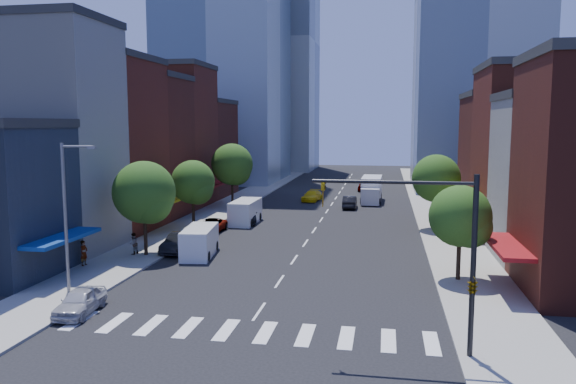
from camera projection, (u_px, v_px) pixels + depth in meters
The scene contains 31 objects.
ground at pixel (259, 312), 30.84m from camera, with size 220.00×220.00×0.00m, color black.
sidewalk_left at pixel (233, 203), 72.07m from camera, with size 5.00×120.00×0.15m, color gray.
sidewalk_right at pixel (433, 208), 67.81m from camera, with size 5.00×120.00×0.15m, color gray.
crosswalk at pixel (246, 331), 27.90m from camera, with size 19.00×3.00×0.01m, color silver.
bldg_left_1 at pixel (37, 139), 45.06m from camera, with size 12.00×8.00×18.00m, color #B7B3A9.
bldg_left_2 at pixel (92, 147), 53.49m from camera, with size 12.00×9.00×16.00m, color maroon.
bldg_left_3 at pixel (131, 149), 61.86m from camera, with size 12.00×8.00×15.00m, color #4F1C13.
bldg_left_4 at pixel (161, 138), 70.05m from camera, with size 12.00×9.00×17.00m, color maroon.
bldg_left_5 at pixel (188, 150), 79.58m from camera, with size 12.00×10.00×13.00m, color #4F1C13.
bldg_right_2 at pixel (549, 155), 49.81m from camera, with size 12.00×10.00×15.00m, color maroon.
bldg_right_3 at pixel (522, 159), 59.71m from camera, with size 12.00×10.00×13.00m, color #4F1C13.
tower_far_w at pixel (274, 42), 123.39m from camera, with size 18.00×18.00×56.00m, color #9EA5AD.
traffic_signal at pixel (460, 266), 24.23m from camera, with size 7.24×2.24×8.00m.
streetlight at pixel (68, 209), 33.18m from camera, with size 2.25×0.25×9.00m.
tree_left_near at pixel (146, 195), 42.86m from camera, with size 4.80×4.80×7.30m.
tree_left_mid at pixel (194, 184), 53.66m from camera, with size 4.20×4.20×6.65m.
tree_left_far at pixel (233, 166), 67.26m from camera, with size 5.00×5.00×7.75m.
tree_right_near at pixel (463, 219), 36.09m from camera, with size 4.00×4.00×6.20m.
tree_right_far at pixel (438, 180), 53.60m from camera, with size 4.60×4.60×7.20m.
parked_car_front at pixel (80, 301), 30.41m from camera, with size 1.66×4.13×1.41m, color #B2B2B7.
parked_car_second at pixel (180, 242), 45.03m from camera, with size 1.65×4.74×1.56m, color black.
parked_car_third at pixel (211, 226), 52.97m from camera, with size 2.16×4.69×1.30m, color #999999.
parked_car_rear at pixel (247, 215), 58.55m from camera, with size 2.29×5.62×1.63m, color black.
cargo_van_near at pixel (199, 242), 43.61m from camera, with size 2.78×5.52×2.26m.
cargo_van_far at pixel (245, 212), 57.80m from camera, with size 2.37×5.71×2.42m.
taxi at pixel (312, 196), 74.61m from camera, with size 1.95×4.80×1.39m, color yellow.
traffic_car_oncoming at pixel (350, 202), 68.33m from camera, with size 1.60×4.58×1.51m, color black.
traffic_car_far at pixel (364, 186), 85.86m from camera, with size 1.70×4.24×1.44m, color #999999.
box_truck at pixel (371, 190), 73.64m from camera, with size 2.69×8.22×3.29m.
pedestrian_near at pixel (84, 253), 40.17m from camera, with size 0.66×0.43×1.82m, color #999999.
pedestrian_far at pixel (133, 244), 43.59m from camera, with size 0.82×0.64×1.69m, color #999999.
Camera 1 is at (6.69, -29.09, 10.29)m, focal length 35.00 mm.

